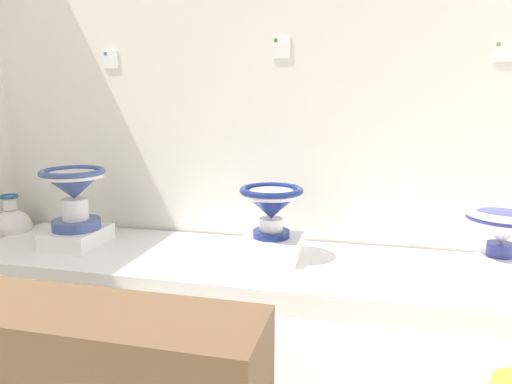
{
  "coord_description": "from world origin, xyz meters",
  "views": [
    {
      "loc": [
        2.75,
        -0.54,
        1.09
      ],
      "look_at": [
        2.11,
        2.07,
        0.55
      ],
      "focal_mm": 32.52,
      "sensor_mm": 36.0,
      "label": 1
    }
  ],
  "objects_px": {
    "decorative_vase_spare": "(12,226)",
    "museum_bench": "(102,365)",
    "info_placard_third": "(505,51)",
    "plinth_block_slender_white": "(77,237)",
    "antique_toilet_broad_patterned": "(502,228)",
    "antique_toilet_squat_floral": "(271,203)",
    "info_placard_second": "(281,47)",
    "plinth_block_broad_patterned": "(498,271)",
    "plinth_block_squat_floral": "(271,247)",
    "antique_toilet_slender_white": "(74,189)",
    "info_placard_first": "(110,59)"
  },
  "relations": [
    {
      "from": "antique_toilet_slender_white",
      "to": "museum_bench",
      "type": "relative_size",
      "value": 0.37
    },
    {
      "from": "plinth_block_slender_white",
      "to": "antique_toilet_broad_patterned",
      "type": "relative_size",
      "value": 0.99
    },
    {
      "from": "plinth_block_broad_patterned",
      "to": "museum_bench",
      "type": "xyz_separation_m",
      "value": [
        -1.57,
        -1.4,
        0.04
      ]
    },
    {
      "from": "antique_toilet_broad_patterned",
      "to": "decorative_vase_spare",
      "type": "bearing_deg",
      "value": 177.87
    },
    {
      "from": "plinth_block_slender_white",
      "to": "info_placard_third",
      "type": "height_order",
      "value": "info_placard_third"
    },
    {
      "from": "plinth_block_squat_floral",
      "to": "info_placard_third",
      "type": "relative_size",
      "value": 3.02
    },
    {
      "from": "plinth_block_squat_floral",
      "to": "museum_bench",
      "type": "bearing_deg",
      "value": -101.64
    },
    {
      "from": "info_placard_first",
      "to": "info_placard_third",
      "type": "height_order",
      "value": "info_placard_first"
    },
    {
      "from": "antique_toilet_squat_floral",
      "to": "info_placard_first",
      "type": "xyz_separation_m",
      "value": [
        -1.26,
        0.4,
        0.9
      ]
    },
    {
      "from": "antique_toilet_slender_white",
      "to": "plinth_block_broad_patterned",
      "type": "relative_size",
      "value": 1.4
    },
    {
      "from": "plinth_block_slender_white",
      "to": "info_placard_third",
      "type": "relative_size",
      "value": 3.19
    },
    {
      "from": "plinth_block_squat_floral",
      "to": "info_placard_first",
      "type": "distance_m",
      "value": 1.77
    },
    {
      "from": "antique_toilet_slender_white",
      "to": "info_placard_second",
      "type": "relative_size",
      "value": 2.88
    },
    {
      "from": "plinth_block_squat_floral",
      "to": "antique_toilet_broad_patterned",
      "type": "relative_size",
      "value": 0.94
    },
    {
      "from": "info_placard_third",
      "to": "museum_bench",
      "type": "xyz_separation_m",
      "value": [
        -1.59,
        -1.81,
        -1.17
      ]
    },
    {
      "from": "antique_toilet_slender_white",
      "to": "info_placard_first",
      "type": "xyz_separation_m",
      "value": [
        0.04,
        0.48,
        0.86
      ]
    },
    {
      "from": "info_placard_second",
      "to": "museum_bench",
      "type": "relative_size",
      "value": 0.13
    },
    {
      "from": "antique_toilet_squat_floral",
      "to": "info_placard_second",
      "type": "xyz_separation_m",
      "value": [
        -0.02,
        0.4,
        0.95
      ]
    },
    {
      "from": "plinth_block_slender_white",
      "to": "antique_toilet_squat_floral",
      "type": "distance_m",
      "value": 1.33
    },
    {
      "from": "plinth_block_squat_floral",
      "to": "antique_toilet_broad_patterned",
      "type": "bearing_deg",
      "value": -0.26
    },
    {
      "from": "plinth_block_slender_white",
      "to": "info_placard_third",
      "type": "bearing_deg",
      "value": 10.4
    },
    {
      "from": "plinth_block_broad_patterned",
      "to": "decorative_vase_spare",
      "type": "relative_size",
      "value": 0.73
    },
    {
      "from": "plinth_block_squat_floral",
      "to": "decorative_vase_spare",
      "type": "height_order",
      "value": "decorative_vase_spare"
    },
    {
      "from": "plinth_block_squat_floral",
      "to": "museum_bench",
      "type": "height_order",
      "value": "museum_bench"
    },
    {
      "from": "antique_toilet_squat_floral",
      "to": "info_placard_second",
      "type": "relative_size",
      "value": 2.7
    },
    {
      "from": "info_placard_third",
      "to": "antique_toilet_broad_patterned",
      "type": "bearing_deg",
      "value": -92.95
    },
    {
      "from": "info_placard_second",
      "to": "decorative_vase_spare",
      "type": "height_order",
      "value": "info_placard_second"
    },
    {
      "from": "antique_toilet_broad_patterned",
      "to": "info_placard_third",
      "type": "relative_size",
      "value": 3.22
    },
    {
      "from": "antique_toilet_broad_patterned",
      "to": "antique_toilet_squat_floral",
      "type": "bearing_deg",
      "value": 179.74
    },
    {
      "from": "antique_toilet_squat_floral",
      "to": "info_placard_third",
      "type": "xyz_separation_m",
      "value": [
        1.3,
        0.4,
        0.9
      ]
    },
    {
      "from": "plinth_block_broad_patterned",
      "to": "info_placard_second",
      "type": "height_order",
      "value": "info_placard_second"
    },
    {
      "from": "decorative_vase_spare",
      "to": "plinth_block_broad_patterned",
      "type": "bearing_deg",
      "value": -2.13
    },
    {
      "from": "antique_toilet_slender_white",
      "to": "plinth_block_broad_patterned",
      "type": "height_order",
      "value": "antique_toilet_slender_white"
    },
    {
      "from": "decorative_vase_spare",
      "to": "museum_bench",
      "type": "xyz_separation_m",
      "value": [
        1.7,
        -1.53,
        0.03
      ]
    },
    {
      "from": "antique_toilet_broad_patterned",
      "to": "info_placard_second",
      "type": "distance_m",
      "value": 1.7
    },
    {
      "from": "antique_toilet_broad_patterned",
      "to": "museum_bench",
      "type": "height_order",
      "value": "antique_toilet_broad_patterned"
    },
    {
      "from": "decorative_vase_spare",
      "to": "info_placard_second",
      "type": "bearing_deg",
      "value": 8.09
    },
    {
      "from": "antique_toilet_slender_white",
      "to": "museum_bench",
      "type": "bearing_deg",
      "value": -52.71
    },
    {
      "from": "decorative_vase_spare",
      "to": "museum_bench",
      "type": "height_order",
      "value": "decorative_vase_spare"
    },
    {
      "from": "antique_toilet_squat_floral",
      "to": "plinth_block_slender_white",
      "type": "bearing_deg",
      "value": -176.36
    },
    {
      "from": "plinth_block_slender_white",
      "to": "info_placard_second",
      "type": "distance_m",
      "value": 1.84
    },
    {
      "from": "info_placard_second",
      "to": "info_placard_third",
      "type": "height_order",
      "value": "info_placard_second"
    },
    {
      "from": "plinth_block_slender_white",
      "to": "museum_bench",
      "type": "height_order",
      "value": "museum_bench"
    },
    {
      "from": "antique_toilet_squat_floral",
      "to": "info_placard_first",
      "type": "bearing_deg",
      "value": 162.62
    },
    {
      "from": "antique_toilet_slender_white",
      "to": "antique_toilet_broad_patterned",
      "type": "distance_m",
      "value": 2.59
    },
    {
      "from": "plinth_block_slender_white",
      "to": "antique_toilet_broad_patterned",
      "type": "distance_m",
      "value": 2.59
    },
    {
      "from": "plinth_block_broad_patterned",
      "to": "info_placard_second",
      "type": "xyz_separation_m",
      "value": [
        -1.31,
        0.4,
        1.26
      ]
    },
    {
      "from": "antique_toilet_broad_patterned",
      "to": "info_placard_second",
      "type": "height_order",
      "value": "info_placard_second"
    },
    {
      "from": "plinth_block_squat_floral",
      "to": "plinth_block_slender_white",
      "type": "bearing_deg",
      "value": -176.36
    },
    {
      "from": "antique_toilet_squat_floral",
      "to": "decorative_vase_spare",
      "type": "relative_size",
      "value": 0.95
    }
  ]
}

